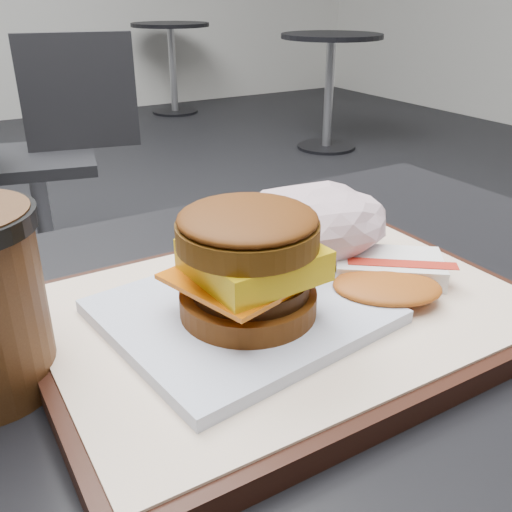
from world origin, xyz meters
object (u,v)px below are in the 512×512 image
object	(u,v)px
hash_brown	(388,275)
neighbor_chair	(51,144)
customer_table	(300,485)
crumpled_wrapper	(312,224)
serving_tray	(285,314)
breakfast_sandwich	(247,274)

from	to	relation	value
hash_brown	neighbor_chair	distance (m)	1.83
customer_table	neighbor_chair	world-z (taller)	neighbor_chair
crumpled_wrapper	neighbor_chair	size ratio (longest dim) A/B	0.17
serving_tray	crumpled_wrapper	bearing A→B (deg)	41.16
hash_brown	customer_table	bearing A→B (deg)	165.71
breakfast_sandwich	neighbor_chair	xyz separation A→B (m)	(0.22, 1.79, -0.32)
serving_tray	breakfast_sandwich	distance (m)	0.06
hash_brown	crumpled_wrapper	bearing A→B (deg)	104.04
customer_table	serving_tray	xyz separation A→B (m)	(-0.02, 0.00, 0.20)
serving_tray	neighbor_chair	world-z (taller)	neighbor_chair
customer_table	hash_brown	xyz separation A→B (m)	(0.07, -0.02, 0.22)
customer_table	serving_tray	distance (m)	0.20
breakfast_sandwich	hash_brown	distance (m)	0.13
customer_table	serving_tray	bearing A→B (deg)	169.48
hash_brown	serving_tray	bearing A→B (deg)	166.56
customer_table	neighbor_chair	size ratio (longest dim) A/B	0.91
customer_table	neighbor_chair	bearing A→B (deg)	84.76
breakfast_sandwich	neighbor_chair	bearing A→B (deg)	82.88
neighbor_chair	crumpled_wrapper	bearing A→B (deg)	-93.85
crumpled_wrapper	neighbor_chair	distance (m)	1.75
customer_table	breakfast_sandwich	world-z (taller)	breakfast_sandwich
serving_tray	crumpled_wrapper	distance (m)	0.10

